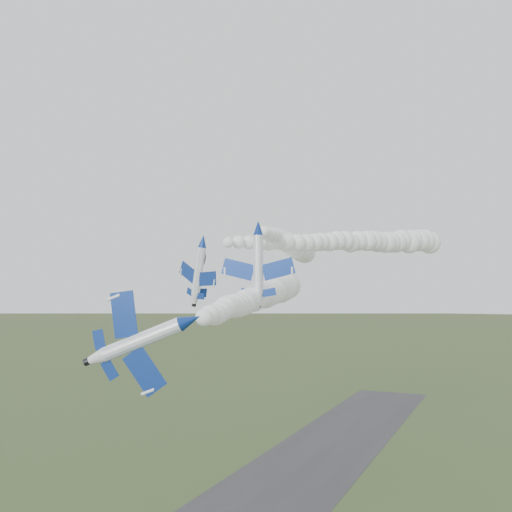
% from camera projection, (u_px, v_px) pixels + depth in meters
% --- Properties ---
extents(jet_lead, '(5.15, 12.21, 9.52)m').
position_uv_depth(jet_lead, '(190.00, 320.00, 53.91)').
color(jet_lead, white).
extents(smoke_trail_jet_lead, '(27.35, 76.47, 5.79)m').
position_uv_depth(smoke_trail_jet_lead, '(262.00, 295.00, 94.93)').
color(smoke_trail_jet_lead, white).
extents(jet_pair_left, '(9.37, 10.98, 3.34)m').
position_uv_depth(jet_pair_left, '(202.00, 241.00, 89.19)').
color(jet_pair_left, white).
extents(smoke_trail_jet_pair_left, '(33.13, 66.31, 5.38)m').
position_uv_depth(smoke_trail_jet_pair_left, '(348.00, 242.00, 115.20)').
color(smoke_trail_jet_pair_left, white).
extents(jet_pair_right, '(10.93, 12.74, 3.17)m').
position_uv_depth(jet_pair_right, '(258.00, 228.00, 84.37)').
color(jet_pair_right, white).
extents(smoke_trail_jet_pair_right, '(24.26, 71.63, 5.90)m').
position_uv_depth(smoke_trail_jet_pair_right, '(291.00, 244.00, 122.74)').
color(smoke_trail_jet_pair_right, white).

